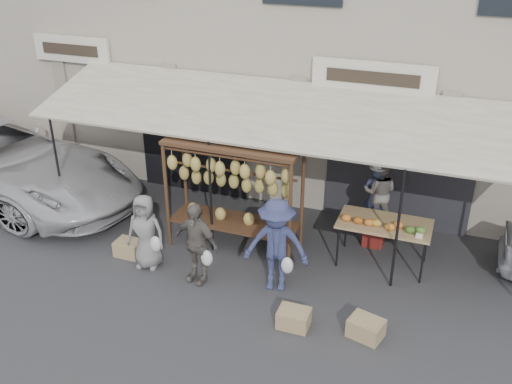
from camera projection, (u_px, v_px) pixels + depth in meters
ground_plane at (238, 292)px, 10.07m from camera, size 90.00×90.00×0.00m
shophouse at (336, 20)px, 13.88m from camera, size 24.00×6.15×7.30m
awning at (281, 114)px, 10.83m from camera, size 10.00×2.35×2.92m
banana_rack at (232, 176)px, 10.71m from camera, size 2.60×0.90×2.24m
produce_table at (384, 225)px, 10.45m from camera, size 1.70×0.90×1.04m
vendor_left at (375, 197)px, 11.02m from camera, size 0.50×0.35×1.29m
vendor_right at (380, 192)px, 11.00m from camera, size 0.68×0.55×1.33m
customer_left at (146, 232)px, 10.51m from camera, size 0.77×0.55×1.47m
customer_mid at (196, 243)px, 10.07m from camera, size 0.98×0.57×1.56m
customer_right at (276, 246)px, 9.82m from camera, size 1.23×0.84×1.75m
stool_left at (371, 235)px, 11.41m from camera, size 0.38×0.38×0.44m
stool_right at (375, 233)px, 11.41m from camera, size 0.46×0.46×0.50m
crate_near_a at (294, 318)px, 9.20m from camera, size 0.51×0.39×0.30m
crate_near_b at (366, 328)px, 8.98m from camera, size 0.61×0.52×0.31m
crate_far at (129, 248)px, 11.10m from camera, size 0.51×0.39×0.30m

